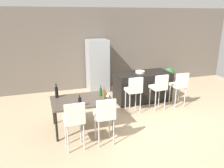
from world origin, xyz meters
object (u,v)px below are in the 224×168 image
object	(u,v)px
wine_bottle_right	(80,102)
wine_bottle_far	(57,92)
dining_table	(82,102)
bar_chair_left	(134,89)
refrigerator	(97,66)
dining_chair_near	(74,118)
kitchen_island	(142,87)
wine_bottle_inner	(104,94)
fruit_bowl	(140,72)
wine_glass_left	(108,95)
bar_chair_right	(180,84)
dining_chair_far	(105,114)
bar_chair_middle	(159,86)
wine_bottle_near	(101,92)
potted_plant	(169,74)

from	to	relation	value
wine_bottle_right	wine_bottle_far	size ratio (longest dim) A/B	0.75
dining_table	wine_bottle_far	distance (m)	0.67
bar_chair_left	refrigerator	xyz separation A→B (m)	(-0.46, 2.18, 0.22)
dining_chair_near	wine_bottle_far	xyz separation A→B (m)	(-0.23, 1.18, 0.18)
kitchen_island	wine_bottle_inner	distance (m)	2.17
bar_chair_left	fruit_bowl	world-z (taller)	bar_chair_left
wine_glass_left	bar_chair_right	bearing A→B (deg)	14.74
dining_chair_far	fruit_bowl	world-z (taller)	dining_chair_far
dining_chair_far	fruit_bowl	size ratio (longest dim) A/B	3.65
dining_table	fruit_bowl	size ratio (longest dim) A/B	4.93
bar_chair_middle	wine_bottle_near	size ratio (longest dim) A/B	3.70
potted_plant	bar_chair_left	bearing A→B (deg)	-138.94
wine_bottle_right	wine_glass_left	bearing A→B (deg)	16.26
bar_chair_left	refrigerator	world-z (taller)	refrigerator
wine_bottle_right	wine_bottle_far	distance (m)	0.86
bar_chair_right	potted_plant	xyz separation A→B (m)	(1.04, 2.17, -0.33)
bar_chair_middle	fruit_bowl	distance (m)	0.86
bar_chair_left	bar_chair_right	distance (m)	1.46
kitchen_island	dining_chair_near	size ratio (longest dim) A/B	1.65
kitchen_island	dining_chair_far	xyz separation A→B (m)	(-1.86, -2.07, 0.24)
potted_plant	dining_table	bearing A→B (deg)	-147.11
bar_chair_right	wine_bottle_right	distance (m)	3.22
bar_chair_right	dining_table	distance (m)	3.02
bar_chair_left	wine_bottle_far	distance (m)	2.09
kitchen_island	wine_bottle_near	distance (m)	2.06
kitchen_island	wine_bottle_far	world-z (taller)	wine_bottle_far
wine_bottle_near	refrigerator	distance (m)	2.58
refrigerator	bar_chair_middle	bearing A→B (deg)	-60.26
potted_plant	wine_bottle_far	bearing A→B (deg)	-153.59
bar_chair_middle	wine_glass_left	xyz separation A→B (m)	(-1.74, -0.64, 0.17)
dining_chair_near	refrigerator	xyz separation A→B (m)	(1.39, 3.46, 0.22)
dining_chair_far	potted_plant	xyz separation A→B (m)	(3.71, 3.45, -0.33)
dining_chair_far	wine_bottle_near	size ratio (longest dim) A/B	3.70
bar_chair_middle	bar_chair_left	bearing A→B (deg)	-180.00
wine_bottle_right	refrigerator	xyz separation A→B (m)	(1.19, 3.02, 0.07)
wine_bottle_right	wine_bottle_inner	size ratio (longest dim) A/B	0.84
bar_chair_middle	dining_chair_near	world-z (taller)	same
bar_chair_left	bar_chair_middle	xyz separation A→B (m)	(0.78, 0.00, 0.00)
dining_chair_near	wine_bottle_near	distance (m)	1.26
potted_plant	wine_glass_left	bearing A→B (deg)	-140.87
bar_chair_right	fruit_bowl	xyz separation A→B (m)	(-0.92, 0.78, 0.26)
kitchen_island	bar_chair_right	bearing A→B (deg)	-44.13
dining_chair_near	refrigerator	bearing A→B (deg)	68.16
kitchen_island	wine_bottle_inner	size ratio (longest dim) A/B	5.50
dining_table	wine_bottle_near	world-z (taller)	wine_bottle_near
bar_chair_middle	dining_table	bearing A→B (deg)	-169.43
wine_glass_left	wine_bottle_inner	bearing A→B (deg)	125.02
bar_chair_left	wine_bottle_near	bearing A→B (deg)	-162.23
dining_table	wine_bottle_right	world-z (taller)	wine_bottle_right
wine_glass_left	wine_bottle_right	bearing A→B (deg)	-163.74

